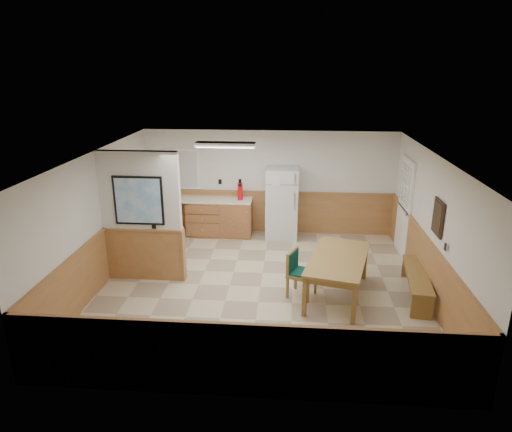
# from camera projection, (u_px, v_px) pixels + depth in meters

# --- Properties ---
(ground) EXTENTS (6.00, 6.00, 0.00)m
(ground) POSITION_uv_depth(u_px,v_px,m) (261.00, 287.00, 8.56)
(ground) COLOR beige
(ground) RESTS_ON ground
(ceiling) EXTENTS (6.00, 6.00, 0.02)m
(ceiling) POSITION_uv_depth(u_px,v_px,m) (261.00, 155.00, 7.76)
(ceiling) COLOR white
(ceiling) RESTS_ON back_wall
(back_wall) EXTENTS (6.00, 0.02, 2.50)m
(back_wall) POSITION_uv_depth(u_px,v_px,m) (269.00, 183.00, 10.99)
(back_wall) COLOR white
(back_wall) RESTS_ON ground
(right_wall) EXTENTS (0.02, 6.00, 2.50)m
(right_wall) POSITION_uv_depth(u_px,v_px,m) (433.00, 228.00, 7.94)
(right_wall) COLOR white
(right_wall) RESTS_ON ground
(left_wall) EXTENTS (0.02, 6.00, 2.50)m
(left_wall) POSITION_uv_depth(u_px,v_px,m) (98.00, 220.00, 8.38)
(left_wall) COLOR white
(left_wall) RESTS_ON ground
(wainscot_back) EXTENTS (6.00, 0.04, 1.00)m
(wainscot_back) POSITION_uv_depth(u_px,v_px,m) (269.00, 212.00, 11.21)
(wainscot_back) COLOR #AE7A45
(wainscot_back) RESTS_ON ground
(wainscot_right) EXTENTS (0.04, 6.00, 1.00)m
(wainscot_right) POSITION_uv_depth(u_px,v_px,m) (426.00, 268.00, 8.18)
(wainscot_right) COLOR #AE7A45
(wainscot_right) RESTS_ON ground
(wainscot_left) EXTENTS (0.04, 6.00, 1.00)m
(wainscot_left) POSITION_uv_depth(u_px,v_px,m) (104.00, 257.00, 8.62)
(wainscot_left) COLOR #AE7A45
(wainscot_left) RESTS_ON ground
(partition_wall) EXTENTS (1.50, 0.20, 2.50)m
(partition_wall) POSITION_uv_depth(u_px,v_px,m) (142.00, 218.00, 8.52)
(partition_wall) COLOR white
(partition_wall) RESTS_ON ground
(kitchen_counter) EXTENTS (2.20, 0.61, 1.00)m
(kitchen_counter) POSITION_uv_depth(u_px,v_px,m) (219.00, 216.00, 11.03)
(kitchen_counter) COLOR #A26A39
(kitchen_counter) RESTS_ON ground
(exterior_door) EXTENTS (0.07, 1.02, 2.15)m
(exterior_door) POSITION_uv_depth(u_px,v_px,m) (404.00, 207.00, 9.80)
(exterior_door) COLOR white
(exterior_door) RESTS_ON ground
(kitchen_window) EXTENTS (0.80, 0.04, 1.00)m
(kitchen_window) POSITION_uv_depth(u_px,v_px,m) (183.00, 169.00, 11.03)
(kitchen_window) COLOR white
(kitchen_window) RESTS_ON back_wall
(wall_painting) EXTENTS (0.04, 0.50, 0.60)m
(wall_painting) POSITION_uv_depth(u_px,v_px,m) (438.00, 218.00, 7.56)
(wall_painting) COLOR #321E14
(wall_painting) RESTS_ON right_wall
(fluorescent_fixture) EXTENTS (1.20, 0.30, 0.09)m
(fluorescent_fixture) POSITION_uv_depth(u_px,v_px,m) (225.00, 145.00, 9.07)
(fluorescent_fixture) COLOR white
(fluorescent_fixture) RESTS_ON ceiling
(refrigerator) EXTENTS (0.76, 0.73, 1.69)m
(refrigerator) POSITION_uv_depth(u_px,v_px,m) (282.00, 203.00, 10.75)
(refrigerator) COLOR silver
(refrigerator) RESTS_ON ground
(dining_table) EXTENTS (1.34, 2.01, 0.75)m
(dining_table) POSITION_uv_depth(u_px,v_px,m) (338.00, 262.00, 8.01)
(dining_table) COLOR #A37B3B
(dining_table) RESTS_ON ground
(dining_bench) EXTENTS (0.58, 1.70, 0.45)m
(dining_bench) POSITION_uv_depth(u_px,v_px,m) (417.00, 279.00, 8.10)
(dining_bench) COLOR #A37B3B
(dining_bench) RESTS_ON ground
(dining_chair) EXTENTS (0.73, 0.62, 0.85)m
(dining_chair) POSITION_uv_depth(u_px,v_px,m) (297.00, 270.00, 8.11)
(dining_chair) COLOR #A37B3B
(dining_chair) RESTS_ON ground
(fire_extinguisher) EXTENTS (0.13, 0.13, 0.51)m
(fire_extinguisher) POSITION_uv_depth(u_px,v_px,m) (240.00, 191.00, 10.76)
(fire_extinguisher) COLOR red
(fire_extinguisher) RESTS_ON kitchen_counter
(soap_bottle) EXTENTS (0.08, 0.08, 0.19)m
(soap_bottle) POSITION_uv_depth(u_px,v_px,m) (174.00, 195.00, 10.91)
(soap_bottle) COLOR #1B9428
(soap_bottle) RESTS_ON kitchen_counter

